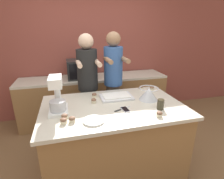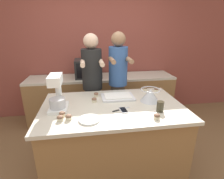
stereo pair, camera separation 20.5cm
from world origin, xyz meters
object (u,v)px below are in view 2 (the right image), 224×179
stand_mixer (57,94)px  cupcake_7 (69,117)px  baking_tray (118,97)px  cupcake_5 (62,114)px  cupcake_0 (156,90)px  person_left (93,87)px  cupcake_1 (145,88)px  cupcake_6 (60,118)px  drinking_glass (160,106)px  person_right (118,84)px  small_plate (89,120)px  cupcake_3 (94,100)px  microwave_oven (88,68)px  mixing_bowl (150,95)px  cupcake_4 (96,94)px  cupcake_2 (157,116)px  cell_phone (124,110)px  knife (120,110)px

stand_mixer → cupcake_7: size_ratio=6.40×
baking_tray → cupcake_5: 0.78m
cupcake_0 → person_left: bearing=158.8°
cupcake_1 → cupcake_6: same height
baking_tray → cupcake_5: bearing=-147.9°
drinking_glass → cupcake_7: drinking_glass is taller
person_right → cupcake_0: bearing=-35.0°
person_left → baking_tray: 0.59m
small_plate → cupcake_6: (-0.28, 0.03, 0.02)m
person_right → cupcake_5: bearing=-129.5°
stand_mixer → small_plate: stand_mixer is taller
cupcake_1 → cupcake_3: bearing=-157.5°
person_left → cupcake_0: 0.96m
microwave_oven → mixing_bowl: bearing=-61.8°
cupcake_3 → cupcake_4: same height
cupcake_5 → cupcake_1: bearing=30.1°
baking_tray → cupcake_4: cupcake_4 is taller
drinking_glass → cupcake_4: size_ratio=1.89×
cupcake_1 → cupcake_2: size_ratio=1.00×
person_left → stand_mixer: person_left is taller
mixing_bowl → baking_tray: size_ratio=0.58×
cupcake_5 → person_left: bearing=68.8°
person_right → cupcake_3: bearing=-124.7°
stand_mixer → drinking_glass: (1.11, -0.23, -0.12)m
small_plate → cupcake_1: size_ratio=3.45×
person_right → cupcake_2: (0.19, -1.11, 0.01)m
baking_tray → cupcake_2: 0.67m
cupcake_6 → cupcake_4: bearing=56.3°
microwave_oven → drinking_glass: (0.73, -1.63, -0.08)m
person_left → cupcake_0: (0.89, -0.35, 0.03)m
cupcake_2 → cupcake_4: (-0.56, 0.70, 0.00)m
person_right → cell_phone: bearing=-96.4°
person_left → cupcake_6: 1.06m
cell_phone → cupcake_4: 0.54m
cupcake_4 → cupcake_5: bearing=-127.2°
baking_tray → cupcake_6: bearing=-143.3°
microwave_oven → cell_phone: bearing=-77.5°
mixing_bowl → knife: 0.46m
person_right → baking_tray: 0.51m
baking_tray → cupcake_7: size_ratio=6.72×
microwave_oven → small_plate: size_ratio=2.30×
person_right → cupcake_0: size_ratio=27.83×
stand_mixer → baking_tray: 0.77m
microwave_oven → cupcake_1: microwave_oven is taller
stand_mixer → cupcake_5: bearing=-72.5°
cell_phone → drinking_glass: 0.40m
cell_phone → cupcake_4: size_ratio=2.41×
small_plate → cupcake_6: bearing=173.2°
microwave_oven → cupcake_2: 1.90m
cupcake_0 → cupcake_4: size_ratio=1.00×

